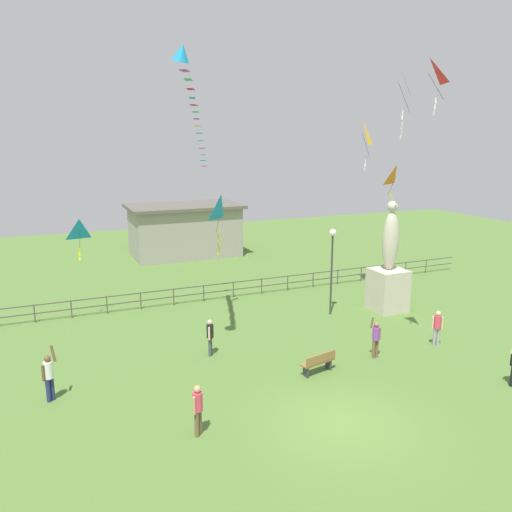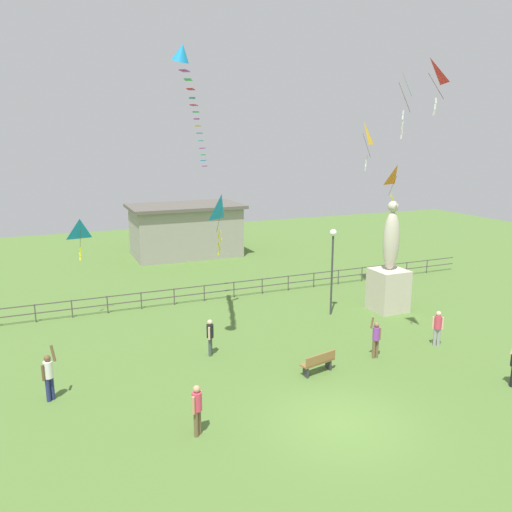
# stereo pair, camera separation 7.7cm
# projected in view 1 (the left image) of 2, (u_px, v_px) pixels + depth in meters

# --- Properties ---
(ground_plane) EXTENTS (80.00, 80.00, 0.00)m
(ground_plane) POSITION_uv_depth(u_px,v_px,m) (341.00, 423.00, 16.47)
(ground_plane) COLOR #517533
(statue_monument) EXTENTS (1.71, 1.71, 5.90)m
(statue_monument) POSITION_uv_depth(u_px,v_px,m) (388.00, 277.00, 27.03)
(statue_monument) COLOR beige
(statue_monument) RESTS_ON ground_plane
(lamppost) EXTENTS (0.36, 0.36, 4.55)m
(lamppost) POSITION_uv_depth(u_px,v_px,m) (332.00, 253.00, 26.02)
(lamppost) COLOR #38383D
(lamppost) RESTS_ON ground_plane
(park_bench) EXTENTS (1.55, 0.73, 0.85)m
(park_bench) POSITION_uv_depth(u_px,v_px,m) (319.00, 362.00, 19.89)
(park_bench) COLOR olive
(park_bench) RESTS_ON ground_plane
(person_1) EXTENTS (0.40, 0.37, 1.68)m
(person_1) POSITION_uv_depth(u_px,v_px,m) (198.00, 407.00, 15.58)
(person_1) COLOR brown
(person_1) RESTS_ON ground_plane
(person_2) EXTENTS (0.30, 0.44, 1.60)m
(person_2) POSITION_uv_depth(u_px,v_px,m) (210.00, 335.00, 21.44)
(person_2) COLOR #3F4C47
(person_2) RESTS_ON ground_plane
(person_3) EXTENTS (0.48, 0.29, 1.85)m
(person_3) POSITION_uv_depth(u_px,v_px,m) (376.00, 337.00, 21.23)
(person_3) COLOR brown
(person_3) RESTS_ON ground_plane
(person_4) EXTENTS (0.53, 0.37, 2.00)m
(person_4) POSITION_uv_depth(u_px,v_px,m) (49.00, 374.00, 17.65)
(person_4) COLOR navy
(person_4) RESTS_ON ground_plane
(person_5) EXTENTS (0.41, 0.33, 1.63)m
(person_5) POSITION_uv_depth(u_px,v_px,m) (437.00, 326.00, 22.46)
(person_5) COLOR #99999E
(person_5) RESTS_ON ground_plane
(kite_0) EXTENTS (0.98, 0.83, 3.10)m
(kite_0) POSITION_uv_depth(u_px,v_px,m) (221.00, 210.00, 25.40)
(kite_0) COLOR #198CD1
(kite_1) EXTENTS (0.97, 0.78, 2.31)m
(kite_1) POSITION_uv_depth(u_px,v_px,m) (396.00, 177.00, 26.54)
(kite_1) COLOR orange
(kite_2) EXTENTS (1.08, 1.11, 3.24)m
(kite_2) POSITION_uv_depth(u_px,v_px,m) (399.00, 85.00, 23.29)
(kite_2) COLOR #1EB759
(kite_3) EXTENTS (1.03, 1.02, 1.96)m
(kite_3) POSITION_uv_depth(u_px,v_px,m) (429.00, 75.00, 18.50)
(kite_3) COLOR red
(kite_4) EXTENTS (1.15, 1.15, 2.77)m
(kite_4) POSITION_uv_depth(u_px,v_px,m) (362.00, 134.00, 28.39)
(kite_4) COLOR yellow
(kite_5) EXTENTS (0.95, 0.64, 2.08)m
(kite_5) POSITION_uv_depth(u_px,v_px,m) (80.00, 231.00, 24.77)
(kite_5) COLOR #198CD1
(streamer_kite) EXTENTS (3.34, 7.11, 4.46)m
(streamer_kite) POSITION_uv_depth(u_px,v_px,m) (185.00, 70.00, 17.84)
(streamer_kite) COLOR #198CD1
(waterfront_railing) EXTENTS (36.01, 0.06, 0.95)m
(waterfront_railing) POSITION_uv_depth(u_px,v_px,m) (203.00, 291.00, 28.76)
(waterfront_railing) COLOR #4C4742
(waterfront_railing) RESTS_ON ground_plane
(pavilion_building) EXTENTS (8.67, 5.29, 4.04)m
(pavilion_building) POSITION_uv_depth(u_px,v_px,m) (185.00, 230.00, 40.08)
(pavilion_building) COLOR gray
(pavilion_building) RESTS_ON ground_plane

